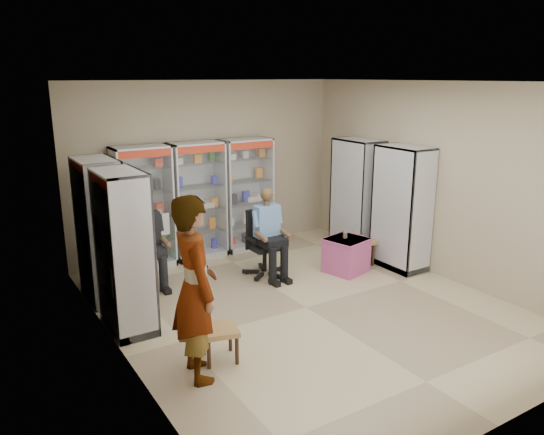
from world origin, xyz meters
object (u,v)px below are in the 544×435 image
cabinet_right_near (402,208)px  seated_shopkeeper (266,235)px  wooden_chair (146,254)px  cabinet_right_far (357,196)px  office_chair (265,243)px  woven_stool_a (358,252)px  cabinet_back_right (246,194)px  woven_stool_b (220,344)px  cabinet_back_mid (198,201)px  pink_trunk (346,255)px  standing_man (195,289)px  cabinet_left_near (124,252)px  cabinet_back_left (144,208)px  cabinet_left_far (100,230)px

cabinet_right_near → seated_shopkeeper: size_ratio=1.50×
wooden_chair → cabinet_right_far: bearing=-6.0°
office_chair → woven_stool_a: (1.57, -0.43, -0.30)m
cabinet_back_right → woven_stool_b: cabinet_back_right is taller
cabinet_back_mid → pink_trunk: bearing=-49.0°
seated_shopkeeper → cabinet_right_near: bearing=-21.2°
cabinet_back_right → wooden_chair: 2.33m
cabinet_back_mid → wooden_chair: bearing=-148.7°
woven_stool_b → cabinet_right_far: bearing=29.9°
cabinet_back_right → woven_stool_b: 4.09m
cabinet_right_near → standing_man: (-4.18, -1.27, -0.02)m
cabinet_right_far → pink_trunk: size_ratio=3.46×
cabinet_back_right → seated_shopkeeper: (-0.43, -1.41, -0.34)m
cabinet_right_far → woven_stool_a: size_ratio=4.60×
wooden_chair → standing_man: 2.84m
seated_shopkeeper → cabinet_left_near: bearing=-165.1°
cabinet_left_near → wooden_chair: bearing=152.4°
cabinet_back_left → office_chair: size_ratio=1.92×
seated_shopkeeper → woven_stool_a: size_ratio=3.06×
cabinet_back_left → cabinet_right_near: bearing=-32.3°
cabinet_back_left → cabinet_right_near: size_ratio=1.00×
cabinet_back_right → seated_shopkeeper: cabinet_back_right is taller
woven_stool_a → standing_man: 4.13m
cabinet_back_left → woven_stool_b: (-0.31, -3.34, -0.81)m
woven_stool_b → cabinet_left_far: bearing=104.4°
woven_stool_a → woven_stool_b: size_ratio=1.12×
cabinet_left_near → wooden_chair: 1.56m
cabinet_back_mid → cabinet_right_near: bearing=-40.8°
cabinet_left_far → wooden_chair: size_ratio=2.13×
office_chair → standing_man: size_ratio=0.53×
office_chair → woven_stool_b: bearing=-131.5°
cabinet_left_far → seated_shopkeeper: 2.47m
cabinet_left_far → wooden_chair: (0.68, 0.20, -0.53)m
cabinet_right_far → seated_shopkeeper: bearing=97.8°
cabinet_back_left → office_chair: 2.06m
cabinet_left_far → woven_stool_a: 4.13m
cabinet_left_near → cabinet_right_near: bearing=87.4°
standing_man → office_chair: bearing=-37.2°
cabinet_back_mid → cabinet_right_far: (2.58, -1.13, 0.00)m
cabinet_left_near → office_chair: size_ratio=1.92×
wooden_chair → woven_stool_a: bearing=-17.9°
cabinet_left_far → cabinet_left_near: size_ratio=1.00×
woven_stool_b → wooden_chair: bearing=88.6°
seated_shopkeeper → woven_stool_b: 2.66m
cabinet_right_near → office_chair: (-2.06, 0.87, -0.48)m
cabinet_back_mid → cabinet_right_far: 2.82m
woven_stool_b → standing_man: 0.87m
cabinet_back_mid → woven_stool_b: size_ratio=5.15×
woven_stool_a → wooden_chair: bearing=162.1°
cabinet_back_left → office_chair: cabinet_back_left is taller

